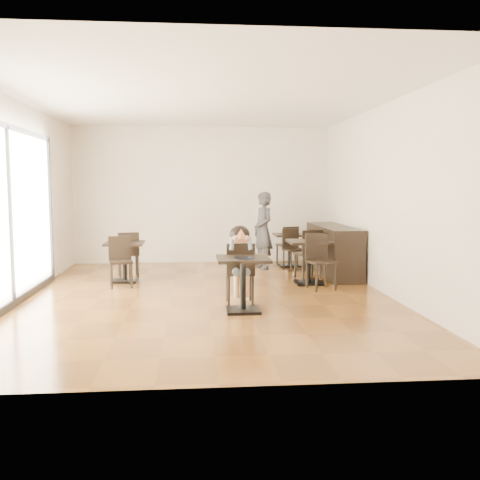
{
  "coord_description": "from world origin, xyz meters",
  "views": [
    {
      "loc": [
        -0.23,
        -8.71,
        1.84
      ],
      "look_at": [
        0.49,
        -0.6,
        1.0
      ],
      "focal_mm": 40.0,
      "sensor_mm": 36.0,
      "label": 1
    }
  ],
  "objects": [
    {
      "name": "ceiling",
      "position": [
        0.0,
        0.0,
        3.2
      ],
      "size": [
        6.0,
        8.0,
        0.01
      ],
      "primitive_type": "cube",
      "color": "white",
      "rests_on": "floor"
    },
    {
      "name": "chair_left_a",
      "position": [
        -1.53,
        2.07,
        0.45
      ],
      "size": [
        0.48,
        0.48,
        0.91
      ],
      "primitive_type": null,
      "rotation": [
        0.0,
        0.0,
        3.34
      ],
      "color": "black",
      "rests_on": "floor"
    },
    {
      "name": "child_chair",
      "position": [
        0.49,
        -0.55,
        0.48
      ],
      "size": [
        0.43,
        0.43,
        0.96
      ],
      "primitive_type": null,
      "rotation": [
        0.0,
        0.0,
        3.14
      ],
      "color": "black",
      "rests_on": "floor"
    },
    {
      "name": "chair_left_b",
      "position": [
        -1.53,
        0.97,
        0.45
      ],
      "size": [
        0.48,
        0.48,
        0.91
      ],
      "primitive_type": null,
      "rotation": [
        0.0,
        0.0,
        0.2
      ],
      "color": "black",
      "rests_on": "floor"
    },
    {
      "name": "wall_left",
      "position": [
        -3.0,
        0.0,
        1.6
      ],
      "size": [
        0.01,
        8.0,
        3.2
      ],
      "primitive_type": "cube",
      "color": "white",
      "rests_on": "floor"
    },
    {
      "name": "chair_back_a",
      "position": [
        1.95,
        3.5,
        0.44
      ],
      "size": [
        0.5,
        0.5,
        0.89
      ],
      "primitive_type": null,
      "rotation": [
        0.0,
        0.0,
        3.45
      ],
      "color": "black",
      "rests_on": "floor"
    },
    {
      "name": "wall_right",
      "position": [
        3.0,
        0.0,
        1.6
      ],
      "size": [
        0.01,
        8.0,
        3.2
      ],
      "primitive_type": "cube",
      "color": "white",
      "rests_on": "floor"
    },
    {
      "name": "floor",
      "position": [
        0.0,
        0.0,
        0.0
      ],
      "size": [
        6.0,
        8.0,
        0.01
      ],
      "primitive_type": "cube",
      "color": "brown",
      "rests_on": "ground"
    },
    {
      "name": "pizza_slice",
      "position": [
        0.49,
        -0.74,
        1.05
      ],
      "size": [
        0.28,
        0.22,
        0.06
      ],
      "primitive_type": null,
      "color": "#D4C06F",
      "rests_on": "child"
    },
    {
      "name": "child_table",
      "position": [
        0.49,
        -1.1,
        0.4
      ],
      "size": [
        0.75,
        0.75,
        0.8
      ],
      "primitive_type": null,
      "color": "black",
      "rests_on": "floor"
    },
    {
      "name": "plate",
      "position": [
        0.49,
        -1.2,
        0.81
      ],
      "size": [
        0.27,
        0.27,
        0.02
      ],
      "primitive_type": "cylinder",
      "color": "black",
      "rests_on": "child_table"
    },
    {
      "name": "cafe_table_back",
      "position": [
        1.95,
        3.15,
        0.37
      ],
      "size": [
        0.88,
        0.88,
        0.74
      ],
      "primitive_type": null,
      "rotation": [
        0.0,
        0.0,
        0.31
      ],
      "color": "black",
      "rests_on": "floor"
    },
    {
      "name": "cafe_table_left",
      "position": [
        -1.53,
        1.52,
        0.38
      ],
      "size": [
        0.84,
        0.84,
        0.76
      ],
      "primitive_type": null,
      "rotation": [
        0.0,
        0.0,
        0.2
      ],
      "color": "black",
      "rests_on": "floor"
    },
    {
      "name": "service_counter",
      "position": [
        2.65,
        2.0,
        0.5
      ],
      "size": [
        0.6,
        2.4,
        1.0
      ],
      "primitive_type": "cube",
      "color": "black",
      "rests_on": "floor"
    },
    {
      "name": "cafe_table_mid",
      "position": [
        1.92,
        0.99,
        0.41
      ],
      "size": [
        0.93,
        0.93,
        0.81
      ],
      "primitive_type": null,
      "rotation": [
        0.0,
        0.0,
        0.25
      ],
      "color": "black",
      "rests_on": "floor"
    },
    {
      "name": "wall_front",
      "position": [
        0.0,
        -4.0,
        1.6
      ],
      "size": [
        6.0,
        0.01,
        3.2
      ],
      "primitive_type": "cube",
      "color": "white",
      "rests_on": "floor"
    },
    {
      "name": "child",
      "position": [
        0.49,
        -0.55,
        0.6
      ],
      "size": [
        0.43,
        0.6,
        1.21
      ],
      "primitive_type": null,
      "color": "slate",
      "rests_on": "child_chair"
    },
    {
      "name": "adult_patron",
      "position": [
        1.3,
        2.85,
        0.84
      ],
      "size": [
        0.57,
        0.71,
        1.69
      ],
      "primitive_type": "imported",
      "rotation": [
        0.0,
        0.0,
        -1.26
      ],
      "color": "#3E3D42",
      "rests_on": "floor"
    },
    {
      "name": "chair_back_b",
      "position": [
        1.95,
        2.6,
        0.44
      ],
      "size": [
        0.5,
        0.5,
        0.89
      ],
      "primitive_type": null,
      "rotation": [
        0.0,
        0.0,
        0.31
      ],
      "color": "black",
      "rests_on": "floor"
    },
    {
      "name": "chair_mid_a",
      "position": [
        2.02,
        1.54,
        0.49
      ],
      "size": [
        0.53,
        0.53,
        0.97
      ],
      "primitive_type": null,
      "rotation": [
        0.0,
        0.0,
        3.39
      ],
      "color": "black",
      "rests_on": "floor"
    },
    {
      "name": "chair_mid_b",
      "position": [
        2.02,
        0.44,
        0.49
      ],
      "size": [
        0.53,
        0.53,
        0.97
      ],
      "primitive_type": null,
      "rotation": [
        0.0,
        0.0,
        0.25
      ],
      "color": "black",
      "rests_on": "floor"
    },
    {
      "name": "storefront_window",
      "position": [
        -2.97,
        -0.5,
        1.4
      ],
      "size": [
        0.04,
        4.5,
        2.6
      ],
      "primitive_type": "cube",
      "color": "white",
      "rests_on": "floor"
    },
    {
      "name": "wall_back",
      "position": [
        0.0,
        4.0,
        1.6
      ],
      "size": [
        6.0,
        0.01,
        3.2
      ],
      "primitive_type": "cube",
      "color": "white",
      "rests_on": "floor"
    }
  ]
}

